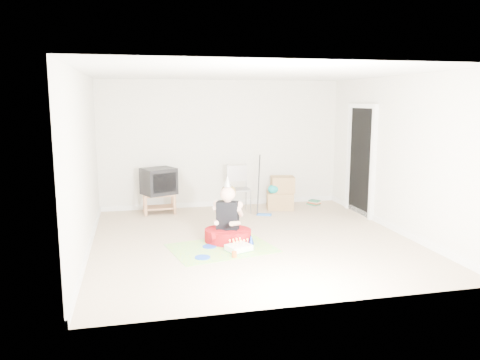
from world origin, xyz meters
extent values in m
plane|color=#C6AC8E|center=(0.00, 0.00, 0.00)|extent=(5.00, 5.00, 0.00)
cube|color=black|center=(2.48, 1.20, 1.02)|extent=(0.02, 0.90, 2.05)
cube|color=#A26D49|center=(-1.34, 2.10, 0.37)|extent=(0.63, 0.42, 0.03)
cube|color=#A26D49|center=(-1.34, 2.10, 0.12)|extent=(0.63, 0.42, 0.03)
cube|color=#A26D49|center=(-1.61, 1.92, 0.19)|extent=(0.05, 0.05, 0.39)
cube|color=#A26D49|center=(-1.05, 1.95, 0.19)|extent=(0.05, 0.05, 0.39)
cube|color=#A26D49|center=(-1.62, 2.25, 0.19)|extent=(0.05, 0.05, 0.39)
cube|color=#A26D49|center=(-1.07, 2.27, 0.19)|extent=(0.05, 0.05, 0.39)
cube|color=black|center=(-1.34, 2.10, 0.64)|extent=(0.74, 0.69, 0.51)
cube|color=gray|center=(0.21, 1.84, 0.46)|extent=(0.43, 0.41, 0.03)
cylinder|color=gray|center=(0.01, 1.83, 0.47)|extent=(0.02, 0.02, 0.94)
cylinder|color=gray|center=(0.40, 1.84, 0.47)|extent=(0.02, 0.02, 0.94)
cube|color=#A47E4F|center=(1.09, 1.92, 0.17)|extent=(0.60, 0.50, 0.34)
cube|color=#A47E4F|center=(1.14, 1.94, 0.51)|extent=(0.51, 0.43, 0.32)
ellipsoid|color=#0C8485|center=(0.92, 1.83, 0.44)|extent=(0.23, 0.16, 0.18)
cube|color=blue|center=(0.62, 1.47, 0.02)|extent=(0.30, 0.20, 0.03)
cylinder|color=black|center=(0.62, 1.47, 0.58)|extent=(0.17, 0.36, 1.12)
cube|color=#246E4D|center=(1.91, 2.14, 0.01)|extent=(0.26, 0.29, 0.03)
cube|color=#BA4828|center=(1.91, 2.14, 0.04)|extent=(0.26, 0.28, 0.02)
cube|color=beige|center=(1.91, 2.14, 0.07)|extent=(0.26, 0.27, 0.03)
cube|color=#246E4D|center=(1.91, 2.14, 0.09)|extent=(0.25, 0.26, 0.02)
cylinder|color=#A60F14|center=(-0.40, -0.04, 0.10)|extent=(0.97, 0.97, 0.20)
cube|color=black|center=(-0.40, -0.04, 0.42)|extent=(0.38, 0.31, 0.45)
sphere|color=beige|center=(-0.40, -0.04, 0.76)|extent=(0.31, 0.31, 0.23)
cone|color=silver|center=(-0.40, -0.04, 0.97)|extent=(0.12, 0.12, 0.18)
cube|color=#FF3599|center=(-0.55, -0.35, 0.00)|extent=(1.69, 1.37, 0.01)
cube|color=white|center=(-0.33, -0.54, 0.05)|extent=(0.42, 0.38, 0.09)
cube|color=#45C35D|center=(-0.33, -0.54, 0.01)|extent=(0.42, 0.38, 0.01)
cylinder|color=beige|center=(-0.42, -0.63, 0.13)|extent=(0.01, 0.01, 0.07)
cylinder|color=beige|center=(-0.37, -0.61, 0.13)|extent=(0.01, 0.01, 0.07)
cylinder|color=beige|center=(-0.31, -0.59, 0.13)|extent=(0.01, 0.01, 0.07)
cylinder|color=beige|center=(-0.26, -0.57, 0.13)|extent=(0.01, 0.01, 0.07)
cylinder|color=beige|center=(-0.20, -0.54, 0.13)|extent=(0.01, 0.01, 0.07)
cylinder|color=beige|center=(-0.46, -0.53, 0.13)|extent=(0.01, 0.01, 0.07)
cylinder|color=beige|center=(-0.41, -0.51, 0.13)|extent=(0.01, 0.01, 0.07)
cylinder|color=beige|center=(-0.35, -0.49, 0.13)|extent=(0.01, 0.01, 0.07)
cylinder|color=beige|center=(-0.30, -0.46, 0.13)|extent=(0.01, 0.01, 0.07)
cylinder|color=#1743BA|center=(-0.72, -0.25, 0.01)|extent=(0.25, 0.25, 0.01)
cylinder|color=#1743BA|center=(-0.90, -0.72, 0.01)|extent=(0.31, 0.31, 0.01)
cylinder|color=#E15819|center=(-0.39, -0.10, 0.05)|extent=(0.08, 0.08, 0.08)
cylinder|color=#E15819|center=(-0.46, -0.80, 0.05)|extent=(0.08, 0.08, 0.08)
cone|color=#1637A0|center=(-0.08, -0.26, 0.08)|extent=(0.13, 0.13, 0.15)
camera|label=1|loc=(-1.79, -6.99, 2.20)|focal=35.00mm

